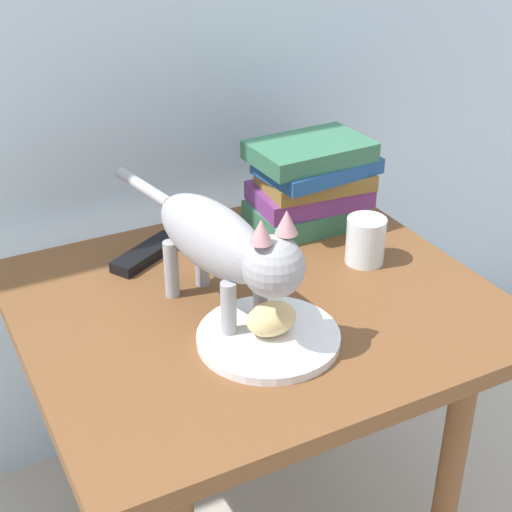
{
  "coord_description": "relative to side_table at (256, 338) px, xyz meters",
  "views": [
    {
      "loc": [
        -0.49,
        -0.94,
        1.26
      ],
      "look_at": [
        0.0,
        0.0,
        0.67
      ],
      "focal_mm": 53.21,
      "sensor_mm": 36.0,
      "label": 1
    }
  ],
  "objects": [
    {
      "name": "bread_roll",
      "position": [
        -0.03,
        -0.12,
        0.12
      ],
      "size": [
        0.08,
        0.06,
        0.05
      ],
      "primitive_type": "ellipsoid",
      "rotation": [
        0.0,
        0.0,
        0.06
      ],
      "color": "#E0BC7A",
      "rests_on": "plate"
    },
    {
      "name": "side_table",
      "position": [
        0.0,
        0.0,
        0.0
      ],
      "size": [
        0.76,
        0.66,
        0.59
      ],
      "color": "brown",
      "rests_on": "ground"
    },
    {
      "name": "plate",
      "position": [
        -0.04,
        -0.12,
        0.09
      ],
      "size": [
        0.22,
        0.22,
        0.01
      ],
      "primitive_type": "cylinder",
      "color": "white",
      "rests_on": "side_table"
    },
    {
      "name": "cat",
      "position": [
        -0.07,
        -0.03,
        0.21
      ],
      "size": [
        0.14,
        0.47,
        0.23
      ],
      "color": "#99999E",
      "rests_on": "side_table"
    },
    {
      "name": "tv_remote",
      "position": [
        -0.11,
        0.21,
        0.09
      ],
      "size": [
        0.15,
        0.11,
        0.02
      ],
      "primitive_type": "cube",
      "rotation": [
        0.0,
        0.0,
        0.52
      ],
      "color": "black",
      "rests_on": "side_table"
    },
    {
      "name": "candle_jar",
      "position": [
        0.23,
        0.02,
        0.12
      ],
      "size": [
        0.07,
        0.07,
        0.08
      ],
      "color": "silver",
      "rests_on": "side_table"
    },
    {
      "name": "book_stack",
      "position": [
        0.22,
        0.19,
        0.17
      ],
      "size": [
        0.24,
        0.17,
        0.17
      ],
      "color": "#336B4C",
      "rests_on": "side_table"
    }
  ]
}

